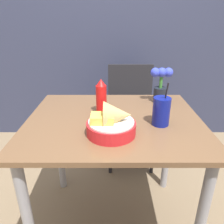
{
  "coord_description": "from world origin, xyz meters",
  "views": [
    {
      "loc": [
        -0.01,
        -1.06,
        1.26
      ],
      "look_at": [
        -0.01,
        -0.05,
        0.82
      ],
      "focal_mm": 35.0,
      "sensor_mm": 36.0,
      "label": 1
    }
  ],
  "objects": [
    {
      "name": "ground_plane",
      "position": [
        0.0,
        0.0,
        0.0
      ],
      "size": [
        12.0,
        12.0,
        0.0
      ],
      "primitive_type": "plane",
      "color": "#7A664C"
    },
    {
      "name": "wall_window",
      "position": [
        0.0,
        1.25,
        1.3
      ],
      "size": [
        7.0,
        0.06,
        2.6
      ],
      "color": "#2D334C",
      "rests_on": "ground_plane"
    },
    {
      "name": "drink_cup",
      "position": [
        0.23,
        -0.07,
        0.82
      ],
      "size": [
        0.09,
        0.09,
        0.23
      ],
      "color": "navy",
      "rests_on": "dining_table"
    },
    {
      "name": "ketchup_bottle",
      "position": [
        -0.07,
        0.07,
        0.85
      ],
      "size": [
        0.06,
        0.06,
        0.2
      ],
      "color": "red",
      "rests_on": "dining_table"
    },
    {
      "name": "chair_far_window",
      "position": [
        0.15,
        0.77,
        0.52
      ],
      "size": [
        0.4,
        0.4,
        0.88
      ],
      "color": "black",
      "rests_on": "ground_plane"
    },
    {
      "name": "food_basket",
      "position": [
        -0.01,
        -0.17,
        0.81
      ],
      "size": [
        0.23,
        0.23,
        0.16
      ],
      "color": "red",
      "rests_on": "dining_table"
    },
    {
      "name": "dining_table",
      "position": [
        0.0,
        0.0,
        0.63
      ],
      "size": [
        0.93,
        0.78,
        0.76
      ],
      "color": "brown",
      "rests_on": "ground_plane"
    },
    {
      "name": "flower_vase",
      "position": [
        0.29,
        0.25,
        0.87
      ],
      "size": [
        0.14,
        0.08,
        0.22
      ],
      "color": "black",
      "rests_on": "dining_table"
    }
  ]
}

